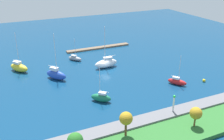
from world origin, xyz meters
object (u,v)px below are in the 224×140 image
(harbor_beacon, at_px, (174,102))
(sailboat_white_by_breakwater, at_px, (106,63))
(park_tree_east, at_px, (126,119))
(sailboat_green_mid_basin, at_px, (101,97))
(mooring_buoy_yellow, at_px, (204,80))
(pier_dock, at_px, (99,48))
(sailboat_yellow_outer_mooring, at_px, (19,67))
(park_tree_west, at_px, (196,113))
(sailboat_gray_west_end, at_px, (75,58))
(sailboat_blue_lone_south, at_px, (56,74))
(sailboat_red_inner_mooring, at_px, (177,82))

(harbor_beacon, relative_size, sailboat_white_by_breakwater, 0.30)
(park_tree_east, distance_m, sailboat_green_mid_basin, 14.91)
(sailboat_green_mid_basin, xyz_separation_m, mooring_buoy_yellow, (-28.96, 1.77, -0.63))
(pier_dock, xyz_separation_m, sailboat_yellow_outer_mooring, (29.00, 10.22, 1.03))
(sailboat_white_by_breakwater, bearing_deg, harbor_beacon, 89.80)
(sailboat_green_mid_basin, bearing_deg, sailboat_white_by_breakwater, -75.43)
(harbor_beacon, bearing_deg, park_tree_east, 11.99)
(harbor_beacon, bearing_deg, sailboat_white_by_breakwater, -86.46)
(sailboat_white_by_breakwater, xyz_separation_m, mooring_buoy_yellow, (-19.72, 20.15, -1.01))
(harbor_beacon, xyz_separation_m, park_tree_west, (-0.87, 5.50, 0.26))
(park_tree_east, height_order, sailboat_yellow_outer_mooring, sailboat_yellow_outer_mooring)
(harbor_beacon, distance_m, park_tree_east, 12.63)
(sailboat_green_mid_basin, bearing_deg, park_tree_east, 126.51)
(park_tree_west, distance_m, mooring_buoy_yellow, 23.28)
(park_tree_east, xyz_separation_m, mooring_buoy_yellow, (-30.17, -12.72, -3.94))
(park_tree_west, height_order, sailboat_gray_west_end, sailboat_gray_west_end)
(sailboat_blue_lone_south, bearing_deg, park_tree_east, -27.32)
(harbor_beacon, bearing_deg, sailboat_green_mid_basin, -46.88)
(park_tree_east, relative_size, sailboat_blue_lone_south, 0.37)
(sailboat_white_by_breakwater, relative_size, mooring_buoy_yellow, 15.57)
(park_tree_west, bearing_deg, sailboat_blue_lone_south, -61.35)
(sailboat_white_by_breakwater, distance_m, mooring_buoy_yellow, 28.21)
(sailboat_blue_lone_south, height_order, mooring_buoy_yellow, sailboat_blue_lone_south)
(pier_dock, xyz_separation_m, harbor_beacon, (2.88, 48.30, 3.09))
(sailboat_gray_west_end, bearing_deg, park_tree_east, -43.55)
(park_tree_west, distance_m, sailboat_blue_lone_south, 38.52)
(harbor_beacon, relative_size, mooring_buoy_yellow, 4.60)
(park_tree_west, bearing_deg, park_tree_east, -12.33)
(park_tree_east, relative_size, mooring_buoy_yellow, 5.87)
(park_tree_west, relative_size, sailboat_gray_west_end, 0.54)
(sailboat_blue_lone_south, distance_m, sailboat_gray_west_end, 14.71)
(harbor_beacon, bearing_deg, park_tree_west, 98.97)
(park_tree_east, bearing_deg, sailboat_yellow_outer_mooring, -71.26)
(pier_dock, bearing_deg, sailboat_white_by_breakwater, 75.25)
(sailboat_gray_west_end, bearing_deg, sailboat_red_inner_mooring, -4.90)
(park_tree_east, bearing_deg, park_tree_west, 167.67)
(park_tree_west, bearing_deg, sailboat_yellow_outer_mooring, -58.23)
(harbor_beacon, height_order, sailboat_red_inner_mooring, sailboat_red_inner_mooring)
(park_tree_east, bearing_deg, harbor_beacon, -168.01)
(harbor_beacon, height_order, sailboat_blue_lone_south, sailboat_blue_lone_south)
(park_tree_west, relative_size, sailboat_blue_lone_south, 0.31)
(park_tree_east, relative_size, sailboat_green_mid_basin, 0.54)
(harbor_beacon, xyz_separation_m, sailboat_white_by_breakwater, (1.87, -30.25, -1.96))
(sailboat_red_inner_mooring, xyz_separation_m, mooring_buoy_yellow, (-7.65, 1.63, -0.48))
(pier_dock, relative_size, sailboat_red_inner_mooring, 2.98)
(pier_dock, xyz_separation_m, park_tree_east, (15.20, 50.91, 4.07))
(sailboat_yellow_outer_mooring, height_order, sailboat_gray_west_end, sailboat_yellow_outer_mooring)
(harbor_beacon, bearing_deg, pier_dock, -93.41)
(harbor_beacon, bearing_deg, sailboat_red_inner_mooring, -130.99)
(sailboat_gray_west_end, bearing_deg, mooring_buoy_yellow, 2.95)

